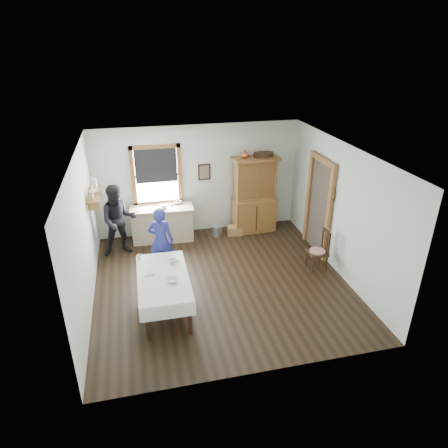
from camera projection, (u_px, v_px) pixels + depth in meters
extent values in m
cube|color=black|center=(221.00, 281.00, 8.16)|extent=(5.00, 5.00, 0.01)
cube|color=silver|center=(220.00, 153.00, 7.00)|extent=(5.00, 5.00, 0.01)
cube|color=silver|center=(198.00, 180.00, 9.78)|extent=(5.00, 0.01, 2.70)
cube|color=silver|center=(261.00, 298.00, 5.38)|extent=(5.00, 0.01, 2.70)
cube|color=silver|center=(83.00, 236.00, 7.07)|extent=(0.01, 5.00, 2.70)
cube|color=silver|center=(341.00, 210.00, 8.09)|extent=(0.01, 5.00, 2.70)
cube|color=white|center=(157.00, 175.00, 9.48)|extent=(1.00, 0.02, 1.30)
cube|color=#915F2D|center=(154.00, 147.00, 9.16)|extent=(1.18, 0.06, 0.09)
cube|color=#915F2D|center=(159.00, 203.00, 9.75)|extent=(1.18, 0.06, 0.09)
cube|color=#915F2D|center=(133.00, 177.00, 9.34)|extent=(0.09, 0.06, 1.48)
cube|color=#915F2D|center=(180.00, 174.00, 9.57)|extent=(0.09, 0.06, 1.48)
cube|color=black|center=(156.00, 166.00, 9.33)|extent=(0.98, 0.03, 0.81)
cube|color=#433A30|center=(319.00, 208.00, 8.96)|extent=(0.03, 0.90, 2.10)
cube|color=#915F2D|center=(328.00, 217.00, 8.51)|extent=(0.08, 0.12, 2.10)
cube|color=#915F2D|center=(309.00, 200.00, 9.41)|extent=(0.08, 0.12, 2.10)
cube|color=#915F2D|center=(323.00, 160.00, 8.48)|extent=(0.08, 1.14, 0.12)
cube|color=#915F2D|center=(94.00, 195.00, 8.33)|extent=(0.24, 1.00, 0.04)
cube|color=#915F2D|center=(94.00, 206.00, 8.02)|extent=(0.22, 0.03, 0.18)
cube|color=#915F2D|center=(96.00, 192.00, 8.72)|extent=(0.22, 0.03, 0.18)
cube|color=tan|center=(92.00, 194.00, 8.01)|extent=(0.03, 0.22, 0.24)
cylinder|color=silver|center=(94.00, 183.00, 8.58)|extent=(0.12, 0.12, 0.22)
cube|color=#311C11|center=(204.00, 172.00, 9.69)|extent=(0.30, 0.04, 0.40)
torus|color=black|center=(333.00, 188.00, 8.19)|extent=(0.01, 0.27, 0.27)
cube|color=tan|center=(163.00, 224.00, 9.66)|extent=(1.53, 0.66, 0.85)
cube|color=#915F2D|center=(254.00, 195.00, 9.92)|extent=(1.16, 0.60, 1.93)
cube|color=white|center=(164.00, 293.00, 7.21)|extent=(0.94, 1.76, 0.70)
cube|color=#311C11|center=(318.00, 251.00, 8.40)|extent=(0.44, 0.44, 0.92)
cube|color=#A5A7AD|center=(217.00, 230.00, 9.98)|extent=(0.32, 0.32, 0.28)
cube|color=tan|center=(235.00, 230.00, 10.06)|extent=(0.40, 0.31, 0.22)
imported|color=navy|center=(161.00, 243.00, 8.25)|extent=(0.57, 0.46, 1.35)
imported|color=black|center=(119.00, 223.00, 8.92)|extent=(0.79, 0.64, 1.53)
imported|color=silver|center=(172.00, 261.00, 7.45)|extent=(0.15, 0.15, 0.09)
imported|color=silver|center=(139.00, 257.00, 7.58)|extent=(0.10, 0.10, 0.09)
imported|color=silver|center=(172.00, 280.00, 6.89)|extent=(0.27, 0.27, 0.06)
imported|color=brown|center=(167.00, 205.00, 9.60)|extent=(0.27, 0.29, 0.02)
imported|color=silver|center=(178.00, 202.00, 9.69)|extent=(0.21, 0.21, 0.06)
imported|color=silver|center=(94.00, 192.00, 8.35)|extent=(0.22, 0.22, 0.05)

